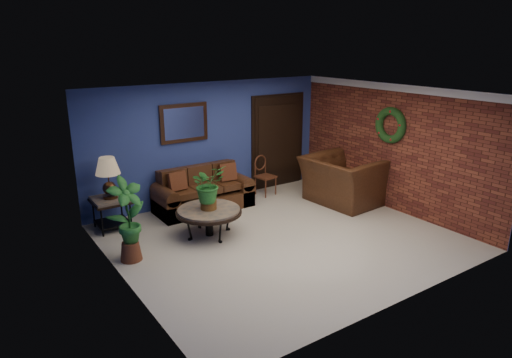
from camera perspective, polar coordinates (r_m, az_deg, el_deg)
floor at (r=8.03m, az=3.18°, el=-7.33°), size 5.50×5.50×0.00m
wall_back at (r=9.65m, az=-5.74°, el=4.62°), size 5.50×0.04×2.50m
wall_left at (r=6.39m, az=-16.71°, el=-2.51°), size 0.04×5.00×2.50m
wall_right_brick at (r=9.48m, az=16.69°, el=3.76°), size 0.04×5.00×2.50m
ceiling at (r=7.36m, az=3.50°, el=10.69°), size 5.50×5.00×0.02m
crown_molding at (r=9.28m, az=17.20°, el=10.85°), size 0.03×5.00×0.14m
wall_mirror at (r=9.26m, az=-8.99°, el=6.94°), size 1.02×0.06×0.77m
closet_door at (r=10.59m, az=2.74°, el=4.69°), size 1.44×0.06×2.18m
wreath at (r=9.38m, az=16.45°, el=6.46°), size 0.16×0.72×0.72m
sofa at (r=9.34m, az=-6.76°, el=-1.98°), size 1.95×0.84×0.88m
coffee_table at (r=8.00m, az=-5.91°, el=-4.12°), size 1.15×1.15×0.49m
end_table at (r=8.63m, az=-17.65°, el=-3.13°), size 0.65×0.65×0.59m
table_lamp at (r=8.45m, az=-18.02°, el=0.74°), size 0.43×0.43×0.72m
side_chair at (r=10.08m, az=0.95°, el=0.82°), size 0.43×0.43×0.88m
armchair at (r=9.70m, az=10.80°, el=-0.18°), size 1.41×1.59×0.98m
coffee_plant at (r=7.84m, az=-6.02°, el=-0.78°), size 0.64×0.57×0.78m
floor_plant at (r=10.35m, az=8.83°, el=0.42°), size 0.36×0.30×0.76m
tall_plant at (r=7.24m, az=-15.71°, el=-4.57°), size 0.66×0.53×1.35m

